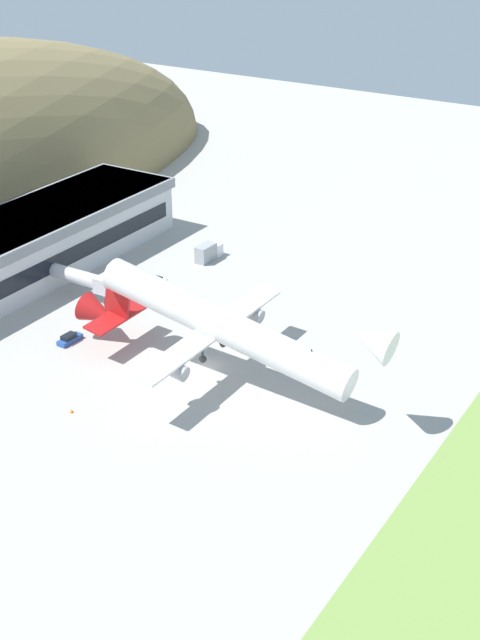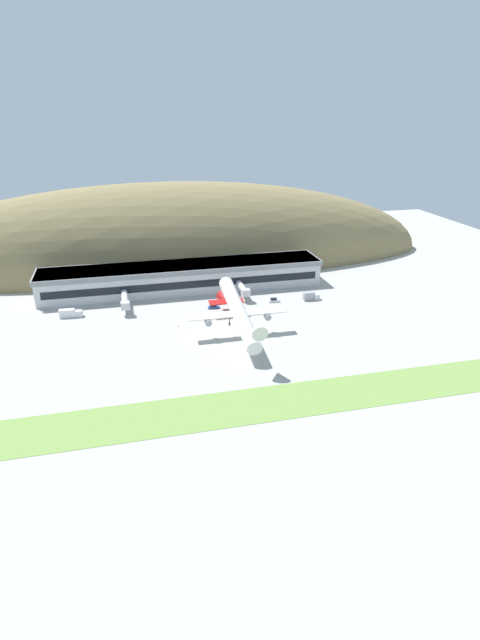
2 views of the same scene
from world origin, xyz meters
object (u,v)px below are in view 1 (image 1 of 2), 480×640
Objects in this scene: service_car_0 at (156,283)px; service_car_1 at (70,339)px; cargo_airplane at (219,326)px; box_truck at (208,252)px; jetway_1 at (85,279)px; traffic_cone_0 at (72,411)px.

service_car_0 is 1.01× the size of service_car_1.
service_car_1 is (-3.48, 27.05, -8.25)m from cargo_airplane.
cargo_airplane is 28.49m from service_car_1.
service_car_1 is 0.66× the size of box_truck.
jetway_1 is 37.28m from cargo_airplane.
jetway_1 reaches higher than service_car_0.
traffic_cone_0 is (-15.93, -14.46, -0.34)m from service_car_1.
jetway_1 is 0.25× the size of cargo_airplane.
box_truck is at bearing -17.96° from jetway_1.
jetway_1 is 28.15m from box_truck.
jetway_1 is 37.91m from traffic_cone_0.
service_car_0 is 44.02m from traffic_cone_0.
jetway_1 is at bearing 162.04° from box_truck.
cargo_airplane reaches higher than jetway_1.
traffic_cone_0 is (-30.04, -22.82, -3.71)m from jetway_1.
service_car_1 is (-25.27, -1.04, -0.05)m from service_car_0.
service_car_1 is at bearing 42.24° from traffic_cone_0.
traffic_cone_0 is (-56.72, -14.17, -1.29)m from box_truck.
jetway_1 reaches higher than box_truck.
box_truck is at bearing 35.65° from cargo_airplane.
cargo_airplane reaches higher than box_truck.
jetway_1 is at bearing 73.29° from cargo_airplane.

